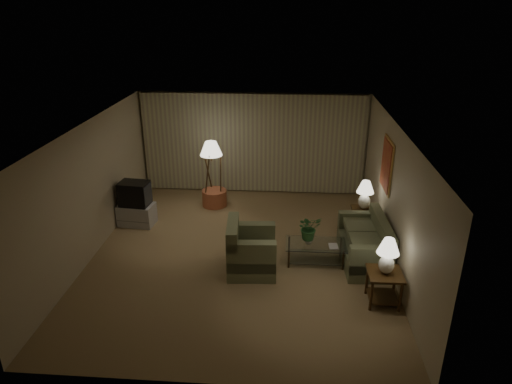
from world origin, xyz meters
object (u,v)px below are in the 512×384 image
(side_table_far, at_px, (363,216))
(ottoman, at_px, (214,198))
(tv_cabinet, at_px, (137,214))
(floor_lamp, at_px, (212,173))
(table_lamp_near, at_px, (388,253))
(coffee_table, at_px, (315,250))
(armchair, at_px, (252,252))
(crt_tv, at_px, (134,194))
(table_lamp_far, at_px, (365,192))
(side_table_near, at_px, (384,282))
(vase, at_px, (308,240))
(sofa, at_px, (364,245))

(side_table_far, distance_m, ottoman, 3.77)
(tv_cabinet, height_order, floor_lamp, floor_lamp)
(table_lamp_near, height_order, coffee_table, table_lamp_near)
(armchair, distance_m, ottoman, 3.21)
(armchair, xyz_separation_m, crt_tv, (-2.85, 1.78, 0.37))
(table_lamp_far, relative_size, coffee_table, 0.55)
(table_lamp_far, height_order, floor_lamp, floor_lamp)
(side_table_near, distance_m, table_lamp_far, 2.66)
(table_lamp_far, bearing_deg, table_lamp_near, -90.00)
(table_lamp_far, xyz_separation_m, crt_tv, (-5.20, 0.04, -0.21))
(armchair, xyz_separation_m, floor_lamp, (-1.25, 2.98, 0.48))
(table_lamp_near, relative_size, ottoman, 1.05)
(crt_tv, height_order, vase, crt_tv)
(side_table_near, relative_size, table_lamp_near, 0.92)
(sofa, xyz_separation_m, coffee_table, (-0.96, -0.10, -0.09))
(floor_lamp, distance_m, vase, 3.51)
(coffee_table, bearing_deg, sofa, 5.97)
(tv_cabinet, bearing_deg, table_lamp_near, -21.05)
(tv_cabinet, relative_size, ottoman, 1.38)
(sofa, height_order, table_lamp_far, table_lamp_far)
(armchair, xyz_separation_m, coffee_table, (1.25, 0.39, -0.13))
(armchair, bearing_deg, crt_tv, 54.09)
(side_table_far, relative_size, ottoman, 0.97)
(floor_lamp, bearing_deg, side_table_far, -18.98)
(armchair, distance_m, vase, 1.17)
(table_lamp_far, distance_m, coffee_table, 1.88)
(side_table_near, bearing_deg, sofa, 96.34)
(side_table_far, relative_size, crt_tv, 0.87)
(crt_tv, bearing_deg, table_lamp_far, 5.43)
(sofa, bearing_deg, side_table_far, 170.64)
(armchair, distance_m, side_table_far, 2.93)
(coffee_table, relative_size, ottoman, 1.92)
(table_lamp_far, bearing_deg, crt_tv, 179.59)
(side_table_far, relative_size, table_lamp_far, 0.92)
(crt_tv, bearing_deg, coffee_table, -12.88)
(side_table_far, xyz_separation_m, coffee_table, (-1.11, -1.35, -0.12))
(side_table_far, xyz_separation_m, table_lamp_near, (-0.00, -2.60, 0.58))
(table_lamp_far, bearing_deg, tv_cabinet, 179.59)
(side_table_near, height_order, table_lamp_far, table_lamp_far)
(ottoman, bearing_deg, side_table_near, -47.10)
(sofa, bearing_deg, vase, -87.36)
(armchair, bearing_deg, vase, -74.19)
(sofa, height_order, armchair, armchair)
(floor_lamp, bearing_deg, ottoman, -14.47)
(table_lamp_near, bearing_deg, sofa, 96.34)
(crt_tv, bearing_deg, sofa, -8.46)
(side_table_near, height_order, table_lamp_near, table_lamp_near)
(tv_cabinet, xyz_separation_m, crt_tv, (0.00, 0.00, 0.53))
(table_lamp_near, distance_m, floor_lamp, 5.26)
(tv_cabinet, bearing_deg, armchair, -26.16)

